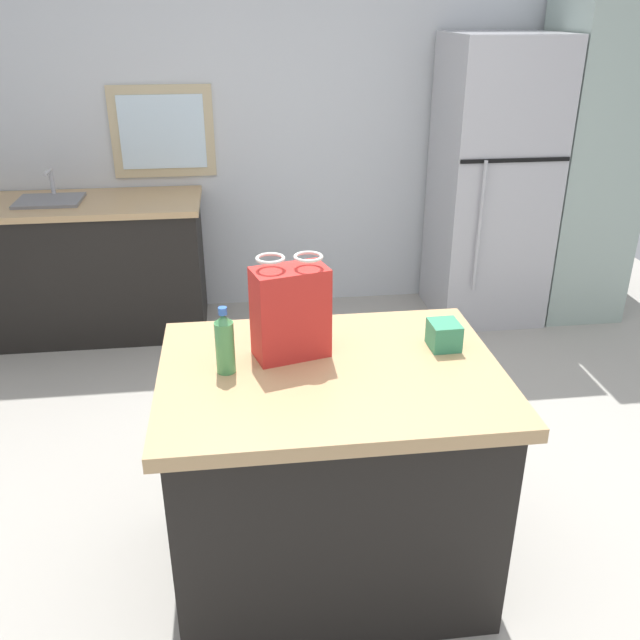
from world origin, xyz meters
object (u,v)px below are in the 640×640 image
object	(u,v)px
tall_cabinet	(587,162)
bottle	(225,343)
kitchen_island	(330,472)
shopping_bag	(290,312)
small_box	(444,335)
refrigerator	(492,183)

from	to	relation	value
tall_cabinet	bottle	bearing A→B (deg)	-136.66
kitchen_island	tall_cabinet	xyz separation A→B (m)	(2.09, 2.34, 0.62)
shopping_bag	small_box	world-z (taller)	shopping_bag
tall_cabinet	small_box	world-z (taller)	tall_cabinet
tall_cabinet	small_box	bearing A→B (deg)	-126.60
tall_cabinet	shopping_bag	distance (m)	3.14
kitchen_island	refrigerator	bearing A→B (deg)	58.54
refrigerator	shopping_bag	world-z (taller)	refrigerator
small_box	bottle	distance (m)	0.80
refrigerator	bottle	world-z (taller)	refrigerator
shopping_bag	small_box	size ratio (longest dim) A/B	3.18
kitchen_island	refrigerator	xyz separation A→B (m)	(1.43, 2.34, 0.49)
tall_cabinet	shopping_bag	world-z (taller)	tall_cabinet
small_box	bottle	size ratio (longest dim) A/B	0.49
kitchen_island	refrigerator	distance (m)	2.79
tall_cabinet	shopping_bag	bearing A→B (deg)	-135.03
refrigerator	shopping_bag	distance (m)	2.71
tall_cabinet	shopping_bag	size ratio (longest dim) A/B	5.67
refrigerator	bottle	xyz separation A→B (m)	(-1.79, -2.31, 0.06)
refrigerator	tall_cabinet	bearing A→B (deg)	0.02
tall_cabinet	refrigerator	bearing A→B (deg)	-179.98
refrigerator	tall_cabinet	world-z (taller)	tall_cabinet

